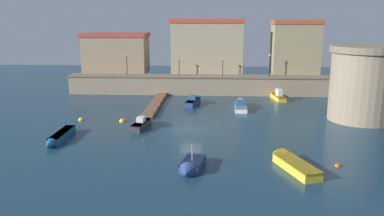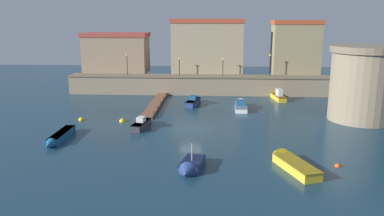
{
  "view_description": "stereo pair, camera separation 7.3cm",
  "coord_description": "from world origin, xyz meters",
  "px_view_note": "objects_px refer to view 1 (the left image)",
  "views": [
    {
      "loc": [
        2.77,
        -44.41,
        13.0
      ],
      "look_at": [
        0.0,
        2.57,
        1.98
      ],
      "focal_mm": 36.71,
      "sensor_mm": 36.0,
      "label": 1
    },
    {
      "loc": [
        2.84,
        -44.41,
        13.0
      ],
      "look_at": [
        0.0,
        2.57,
        1.98
      ],
      "focal_mm": 36.71,
      "sensor_mm": 36.0,
      "label": 2
    }
  ],
  "objects_px": {
    "moored_boat_0": "(191,167)",
    "moored_boat_2": "(143,123)",
    "quay_lamp_1": "(179,64)",
    "moored_boat_6": "(194,101)",
    "fortress_tower": "(364,83)",
    "quay_lamp_3": "(270,62)",
    "moored_boat_5": "(290,162)",
    "quay_lamp_2": "(223,64)",
    "mooring_buoy_2": "(81,120)",
    "mooring_buoy_1": "(122,122)",
    "moored_boat_3": "(59,137)",
    "mooring_buoy_0": "(338,166)",
    "moored_boat_4": "(277,96)",
    "moored_boat_1": "(241,105)",
    "quay_lamp_0": "(127,61)"
  },
  "relations": [
    {
      "from": "mooring_buoy_0",
      "to": "moored_boat_1",
      "type": "bearing_deg",
      "value": 107.72
    },
    {
      "from": "moored_boat_5",
      "to": "mooring_buoy_2",
      "type": "xyz_separation_m",
      "value": [
        -23.86,
        14.64,
        -0.43
      ]
    },
    {
      "from": "quay_lamp_0",
      "to": "quay_lamp_2",
      "type": "bearing_deg",
      "value": 0.0
    },
    {
      "from": "quay_lamp_3",
      "to": "quay_lamp_0",
      "type": "bearing_deg",
      "value": -180.0
    },
    {
      "from": "moored_boat_3",
      "to": "moored_boat_6",
      "type": "distance_m",
      "value": 23.12
    },
    {
      "from": "moored_boat_2",
      "to": "moored_boat_3",
      "type": "distance_m",
      "value": 9.91
    },
    {
      "from": "quay_lamp_0",
      "to": "mooring_buoy_0",
      "type": "relative_size",
      "value": 6.54
    },
    {
      "from": "fortress_tower",
      "to": "moored_boat_4",
      "type": "xyz_separation_m",
      "value": [
        -8.73,
        12.56,
        -4.25
      ]
    },
    {
      "from": "moored_boat_2",
      "to": "moored_boat_6",
      "type": "distance_m",
      "value": 14.06
    },
    {
      "from": "moored_boat_2",
      "to": "moored_boat_5",
      "type": "height_order",
      "value": "moored_boat_2"
    },
    {
      "from": "quay_lamp_1",
      "to": "moored_boat_6",
      "type": "height_order",
      "value": "quay_lamp_1"
    },
    {
      "from": "moored_boat_5",
      "to": "moored_boat_2",
      "type": "bearing_deg",
      "value": 32.06
    },
    {
      "from": "moored_boat_2",
      "to": "quay_lamp_0",
      "type": "bearing_deg",
      "value": 27.23
    },
    {
      "from": "moored_boat_1",
      "to": "moored_boat_2",
      "type": "relative_size",
      "value": 1.24
    },
    {
      "from": "quay_lamp_2",
      "to": "quay_lamp_1",
      "type": "bearing_deg",
      "value": 180.0
    },
    {
      "from": "moored_boat_5",
      "to": "quay_lamp_1",
      "type": "bearing_deg",
      "value": 1.24
    },
    {
      "from": "quay_lamp_3",
      "to": "mooring_buoy_0",
      "type": "relative_size",
      "value": 6.77
    },
    {
      "from": "quay_lamp_2",
      "to": "moored_boat_4",
      "type": "relative_size",
      "value": 0.5
    },
    {
      "from": "fortress_tower",
      "to": "quay_lamp_2",
      "type": "xyz_separation_m",
      "value": [
        -17.48,
        15.98,
        0.43
      ]
    },
    {
      "from": "moored_boat_5",
      "to": "moored_boat_0",
      "type": "bearing_deg",
      "value": 79.82
    },
    {
      "from": "quay_lamp_1",
      "to": "moored_boat_5",
      "type": "distance_m",
      "value": 35.69
    },
    {
      "from": "quay_lamp_1",
      "to": "mooring_buoy_2",
      "type": "bearing_deg",
      "value": -121.01
    },
    {
      "from": "mooring_buoy_1",
      "to": "moored_boat_4",
      "type": "bearing_deg",
      "value": 35.15
    },
    {
      "from": "mooring_buoy_1",
      "to": "mooring_buoy_2",
      "type": "xyz_separation_m",
      "value": [
        -5.44,
        0.38,
        0.0
      ]
    },
    {
      "from": "moored_boat_4",
      "to": "mooring_buoy_1",
      "type": "xyz_separation_m",
      "value": [
        -21.7,
        -15.28,
        -0.54
      ]
    },
    {
      "from": "moored_boat_5",
      "to": "moored_boat_6",
      "type": "xyz_separation_m",
      "value": [
        -9.87,
        24.88,
        0.07
      ]
    },
    {
      "from": "quay_lamp_1",
      "to": "mooring_buoy_2",
      "type": "xyz_separation_m",
      "value": [
        -11.01,
        -18.31,
        -5.21
      ]
    },
    {
      "from": "moored_boat_2",
      "to": "moored_boat_3",
      "type": "bearing_deg",
      "value": 136.26
    },
    {
      "from": "moored_boat_0",
      "to": "moored_boat_2",
      "type": "relative_size",
      "value": 0.84
    },
    {
      "from": "moored_boat_0",
      "to": "moored_boat_2",
      "type": "bearing_deg",
      "value": -143.32
    },
    {
      "from": "quay_lamp_1",
      "to": "moored_boat_6",
      "type": "relative_size",
      "value": 0.51
    },
    {
      "from": "quay_lamp_0",
      "to": "mooring_buoy_1",
      "type": "xyz_separation_m",
      "value": [
        3.38,
        -18.7,
        -5.55
      ]
    },
    {
      "from": "quay_lamp_3",
      "to": "mooring_buoy_0",
      "type": "distance_m",
      "value": 33.15
    },
    {
      "from": "moored_boat_5",
      "to": "mooring_buoy_2",
      "type": "distance_m",
      "value": 27.99
    },
    {
      "from": "quay_lamp_1",
      "to": "moored_boat_2",
      "type": "distance_m",
      "value": 21.69
    },
    {
      "from": "moored_boat_2",
      "to": "fortress_tower",
      "type": "bearing_deg",
      "value": -69.38
    },
    {
      "from": "moored_boat_0",
      "to": "moored_boat_2",
      "type": "height_order",
      "value": "moored_boat_0"
    },
    {
      "from": "quay_lamp_1",
      "to": "mooring_buoy_1",
      "type": "distance_m",
      "value": 20.19
    },
    {
      "from": "quay_lamp_3",
      "to": "moored_boat_4",
      "type": "height_order",
      "value": "quay_lamp_3"
    },
    {
      "from": "quay_lamp_2",
      "to": "quay_lamp_3",
      "type": "height_order",
      "value": "quay_lamp_3"
    },
    {
      "from": "moored_boat_5",
      "to": "mooring_buoy_0",
      "type": "height_order",
      "value": "moored_boat_5"
    },
    {
      "from": "quay_lamp_2",
      "to": "quay_lamp_0",
      "type": "bearing_deg",
      "value": 180.0
    },
    {
      "from": "moored_boat_6",
      "to": "quay_lamp_0",
      "type": "bearing_deg",
      "value": 68.66
    },
    {
      "from": "moored_boat_3",
      "to": "quay_lamp_2",
      "type": "bearing_deg",
      "value": 146.05
    },
    {
      "from": "moored_boat_0",
      "to": "moored_boat_3",
      "type": "relative_size",
      "value": 0.64
    },
    {
      "from": "moored_boat_1",
      "to": "moored_boat_4",
      "type": "relative_size",
      "value": 1.1
    },
    {
      "from": "quay_lamp_1",
      "to": "quay_lamp_3",
      "type": "height_order",
      "value": "quay_lamp_3"
    },
    {
      "from": "fortress_tower",
      "to": "quay_lamp_3",
      "type": "xyz_separation_m",
      "value": [
        -9.66,
        15.98,
        0.84
      ]
    },
    {
      "from": "moored_boat_0",
      "to": "mooring_buoy_1",
      "type": "distance_m",
      "value": 18.51
    },
    {
      "from": "moored_boat_6",
      "to": "moored_boat_4",
      "type": "bearing_deg",
      "value": -57.74
    }
  ]
}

